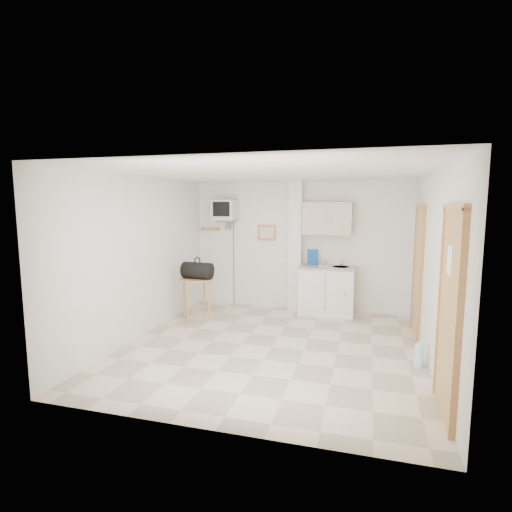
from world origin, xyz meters
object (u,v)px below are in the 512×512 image
(duffel_bag, at_px, (197,270))
(water_bottle, at_px, (419,355))
(crt_television, at_px, (225,211))
(round_table, at_px, (196,284))

(duffel_bag, relative_size, water_bottle, 1.64)
(crt_television, height_order, duffel_bag, crt_television)
(round_table, height_order, duffel_bag, duffel_bag)
(water_bottle, bearing_deg, crt_television, 147.33)
(round_table, bearing_deg, duffel_bag, -44.59)
(duffel_bag, bearing_deg, water_bottle, -13.15)
(duffel_bag, bearing_deg, crt_television, 86.51)
(duffel_bag, xyz_separation_m, water_bottle, (3.58, -1.15, -0.75))
(duffel_bag, height_order, water_bottle, duffel_bag)
(round_table, distance_m, water_bottle, 3.86)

